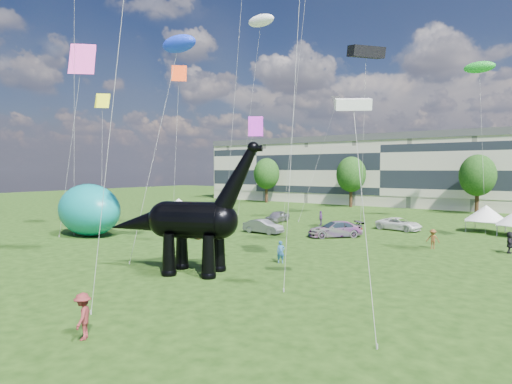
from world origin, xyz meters
The scene contains 15 objects.
ground centered at (0.00, 0.00, 0.00)m, with size 220.00×220.00×0.00m, color #16330C.
terrace_row centered at (-8.00, 62.00, 6.00)m, with size 78.00×11.00×12.00m, color beige.
tree_far_left centered at (-30.00, 53.00, 6.29)m, with size 5.20×5.20×9.44m.
tree_mid_left centered at (-12.00, 53.00, 6.29)m, with size 5.20×5.20×9.44m.
tree_mid_right centered at (8.00, 53.00, 6.29)m, with size 5.20×5.20×9.44m.
dinosaur_sculpture centered at (-1.45, 1.72, 3.30)m, with size 10.47×5.28×8.73m.
car_silver centered at (-11.00, 27.36, 0.72)m, with size 1.70×4.22×1.44m, color #AAABAF.
car_grey centered at (-7.11, 18.55, 0.72)m, with size 1.53×4.38×1.44m, color slate.
car_white centered at (3.78, 29.07, 0.68)m, with size 2.26×4.89×1.36m, color white.
car_dark centered at (0.08, 20.69, 0.78)m, with size 2.19×5.39×1.56m, color #595960.
gazebo_far centered at (11.73, 33.15, 2.03)m, with size 4.74×4.74×2.89m.
gazebo_left centered at (-23.56, 22.46, 1.98)m, with size 5.13×5.13×2.81m.
inflatable_teal centered at (-20.61, 7.14, 2.61)m, with size 8.36×5.22×5.22m, color #0B898C.
visitors centered at (-1.35, 15.50, 0.85)m, with size 48.87×45.29×1.85m.
kites centered at (6.35, 28.94, 22.16)m, with size 59.85×47.94×28.11m.
Camera 1 is at (18.08, -18.04, 6.71)m, focal length 30.00 mm.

